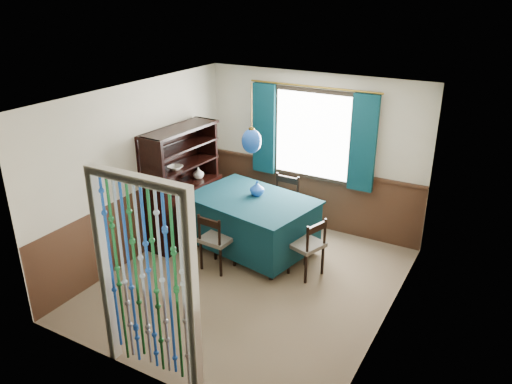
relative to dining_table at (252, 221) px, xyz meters
The scene contains 22 objects.
floor 1.00m from the dining_table, 62.24° to the right, with size 4.00×4.00×0.00m, color brown.
ceiling 2.20m from the dining_table, 62.24° to the right, with size 4.00×4.00×0.00m, color silver.
wall_back 1.50m from the dining_table, 71.62° to the left, with size 3.60×3.60×0.00m, color beige.
wall_front 2.91m from the dining_table, 81.64° to the right, with size 3.60×3.60×0.00m, color beige.
wall_left 1.77m from the dining_table, 150.94° to the right, with size 4.00×4.00×0.00m, color beige.
wall_right 2.46m from the dining_table, 19.32° to the right, with size 4.00×4.00×0.00m, color beige.
wainscot_back 1.28m from the dining_table, 71.41° to the left, with size 3.60×3.60×0.00m, color #3E2517.
wainscot_front 2.79m from the dining_table, 81.60° to the right, with size 3.60×3.60×0.00m, color #3E2517.
wainscot_left 1.58m from the dining_table, 150.67° to the right, with size 4.00×4.00×0.00m, color #3E2517.
wainscot_right 2.33m from the dining_table, 19.44° to the right, with size 4.00×4.00×0.00m, color #3E2517.
window 1.64m from the dining_table, 70.89° to the left, with size 1.32×0.12×1.42m, color black.
doorway 2.80m from the dining_table, 81.46° to the right, with size 1.16×0.12×2.18m, color silver, non-canonical shape.
dining_table is the anchor object (origin of this frame).
chair_near 0.71m from the dining_table, 104.10° to the right, with size 0.44×0.42×0.85m.
chair_far 0.80m from the dining_table, 82.58° to the left, with size 0.47×0.45×0.92m.
chair_left 1.03m from the dining_table, 166.38° to the left, with size 0.46×0.47×0.80m.
chair_right 1.02m from the dining_table, 12.34° to the right, with size 0.51×0.52×0.84m.
sideboard 1.15m from the dining_table, behind, with size 0.55×1.38×1.77m.
pendant_lamp 1.23m from the dining_table, 104.04° to the left, with size 0.27×0.27×0.96m.
vase_table 0.48m from the dining_table, 87.05° to the left, with size 0.19×0.19×0.20m, color #1745A0.
bowl_shelf 1.36m from the dining_table, 161.97° to the right, with size 0.23×0.23×0.06m, color beige.
vase_sideboard 1.21m from the dining_table, 169.18° to the left, with size 0.19×0.19×0.20m, color beige.
Camera 1 is at (2.87, -4.93, 3.70)m, focal length 35.00 mm.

